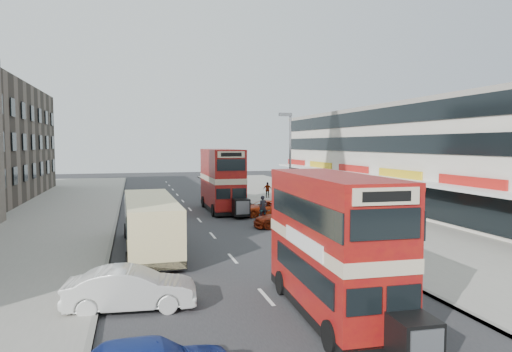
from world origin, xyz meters
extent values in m
plane|color=#28282B|center=(0.00, 0.00, 0.00)|extent=(160.00, 160.00, 0.00)
cube|color=#28282B|center=(0.00, 20.00, 0.01)|extent=(12.00, 90.00, 0.01)
cube|color=gray|center=(12.00, 20.00, 0.07)|extent=(12.00, 90.00, 0.15)
cube|color=gray|center=(-12.00, 20.00, 0.07)|extent=(12.00, 90.00, 0.15)
cube|color=gray|center=(-6.10, 20.00, 0.07)|extent=(0.20, 90.00, 0.16)
cube|color=gray|center=(6.10, 20.00, 0.07)|extent=(0.20, 90.00, 0.16)
cube|color=beige|center=(20.00, 22.00, 4.50)|extent=(8.00, 46.00, 9.00)
cube|color=black|center=(15.95, 22.00, 1.60)|extent=(0.10, 44.00, 2.40)
cube|color=gray|center=(20.00, 22.00, 9.10)|extent=(8.20, 46.20, 0.40)
cube|color=white|center=(15.10, 22.00, 3.00)|extent=(1.80, 44.00, 0.20)
cylinder|color=slate|center=(6.60, 18.00, 4.00)|extent=(0.16, 0.16, 8.00)
cube|color=slate|center=(6.20, 18.00, 8.00)|extent=(1.00, 0.20, 0.25)
cube|color=black|center=(1.66, -0.18, 0.32)|extent=(2.61, 7.38, 0.32)
cube|color=maroon|center=(1.66, -0.18, 1.41)|extent=(2.59, 7.38, 2.01)
cube|color=beige|center=(1.66, -0.18, 2.55)|extent=(2.63, 7.42, 0.41)
cube|color=maroon|center=(1.66, -0.18, 3.65)|extent=(2.59, 7.38, 1.91)
cube|color=maroon|center=(1.66, -0.18, 4.68)|extent=(2.61, 7.40, 0.23)
cube|color=black|center=(2.05, -4.39, 0.82)|extent=(1.14, 1.14, 1.19)
cube|color=black|center=(2.60, 24.43, 0.36)|extent=(2.62, 8.16, 0.36)
cube|color=maroon|center=(2.60, 24.43, 1.58)|extent=(2.60, 8.16, 2.24)
cube|color=beige|center=(2.60, 24.43, 2.85)|extent=(2.64, 8.20, 0.46)
cube|color=maroon|center=(2.60, 24.43, 4.07)|extent=(2.60, 8.16, 2.14)
cube|color=maroon|center=(2.60, 24.43, 5.22)|extent=(2.62, 8.18, 0.25)
cube|color=black|center=(3.21, 19.75, 0.92)|extent=(1.23, 1.23, 1.32)
cube|color=black|center=(-3.95, 10.84, 0.40)|extent=(2.81, 10.17, 0.40)
cube|color=beige|center=(-3.95, 10.84, 1.57)|extent=(2.79, 10.17, 2.63)
imported|color=silver|center=(-4.94, 2.00, 0.74)|extent=(4.65, 2.01, 1.49)
imported|color=maroon|center=(5.50, 15.51, 0.68)|extent=(4.84, 2.36, 1.35)
imported|color=red|center=(5.35, 20.86, 0.61)|extent=(4.64, 2.57, 1.23)
imported|color=#558EAB|center=(4.76, 33.51, 0.71)|extent=(4.33, 2.17, 1.42)
imported|color=gray|center=(8.63, 12.58, 1.06)|extent=(0.75, 0.57, 1.83)
imported|color=gray|center=(8.86, 31.58, 0.97)|extent=(1.00, 0.52, 1.63)
imported|color=gray|center=(4.35, 17.54, 0.51)|extent=(0.71, 1.95, 1.02)
imported|color=black|center=(4.35, 17.54, 1.19)|extent=(0.62, 0.41, 1.67)
camera|label=1|loc=(-4.78, -14.18, 5.82)|focal=31.83mm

